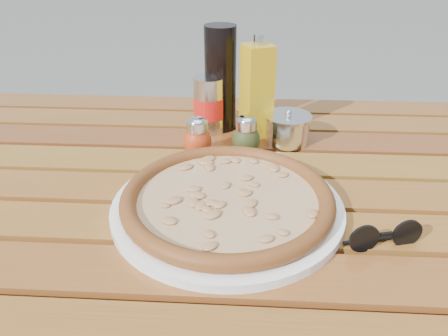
# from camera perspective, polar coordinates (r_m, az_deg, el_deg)

# --- Properties ---
(table) EXTENTS (1.40, 0.90, 0.75)m
(table) POSITION_cam_1_polar(r_m,az_deg,el_deg) (0.78, -0.09, -7.50)
(table) COLOR #351C0C
(table) RESTS_ON ground
(plate) EXTENTS (0.45, 0.45, 0.01)m
(plate) POSITION_cam_1_polar(r_m,az_deg,el_deg) (0.68, 0.45, -5.05)
(plate) COLOR white
(plate) RESTS_ON table
(pizza) EXTENTS (0.36, 0.36, 0.03)m
(pizza) POSITION_cam_1_polar(r_m,az_deg,el_deg) (0.68, 0.45, -3.94)
(pizza) COLOR beige
(pizza) RESTS_ON plate
(pepper_shaker) EXTENTS (0.07, 0.07, 0.08)m
(pepper_shaker) POSITION_cam_1_polar(r_m,az_deg,el_deg) (0.83, -3.49, 3.95)
(pepper_shaker) COLOR #C03B15
(pepper_shaker) RESTS_ON table
(oregano_shaker) EXTENTS (0.06, 0.06, 0.08)m
(oregano_shaker) POSITION_cam_1_polar(r_m,az_deg,el_deg) (0.84, 2.91, 4.19)
(oregano_shaker) COLOR #3B421A
(oregano_shaker) RESTS_ON table
(dark_bottle) EXTENTS (0.09, 0.09, 0.22)m
(dark_bottle) POSITION_cam_1_polar(r_m,az_deg,el_deg) (0.93, -0.47, 11.53)
(dark_bottle) COLOR black
(dark_bottle) RESTS_ON table
(soda_can) EXTENTS (0.08, 0.08, 0.12)m
(soda_can) POSITION_cam_1_polar(r_m,az_deg,el_deg) (0.94, -1.92, 8.21)
(soda_can) COLOR silver
(soda_can) RESTS_ON table
(olive_oil_cruet) EXTENTS (0.07, 0.07, 0.21)m
(olive_oil_cruet) POSITION_cam_1_polar(r_m,az_deg,el_deg) (0.91, 4.29, 10.01)
(olive_oil_cruet) COLOR #C19714
(olive_oil_cruet) RESTS_ON table
(parmesan_tin) EXTENTS (0.12, 0.12, 0.07)m
(parmesan_tin) POSITION_cam_1_polar(r_m,az_deg,el_deg) (0.90, 8.26, 5.16)
(parmesan_tin) COLOR silver
(parmesan_tin) RESTS_ON table
(sunglasses) EXTENTS (0.11, 0.05, 0.04)m
(sunglasses) POSITION_cam_1_polar(r_m,az_deg,el_deg) (0.65, 20.22, -8.38)
(sunglasses) COLOR black
(sunglasses) RESTS_ON table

